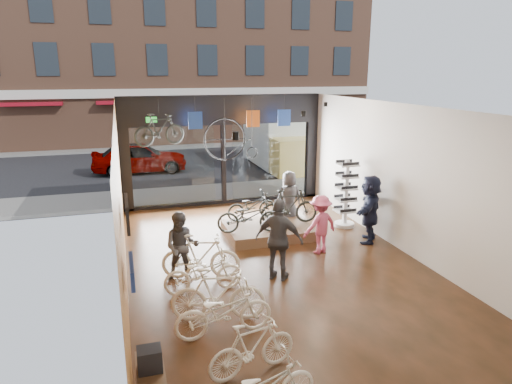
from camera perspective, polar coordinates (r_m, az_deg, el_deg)
name	(u,v)px	position (r m, az deg, el deg)	size (l,w,h in m)	color
ground_plane	(280,271)	(11.02, 3.00, -9.84)	(7.00, 12.00, 0.04)	black
ceiling	(282,108)	(10.04, 3.30, 10.48)	(7.00, 12.00, 0.04)	black
wall_left	(120,206)	(9.79, -16.64, -1.69)	(0.04, 12.00, 3.80)	#955E1C
wall_right	(414,183)	(11.99, 19.19, 1.10)	(0.04, 12.00, 3.80)	beige
wall_back	(474,336)	(5.51, 25.60, -15.98)	(7.00, 0.04, 3.80)	beige
storefront	(223,150)	(16.01, -4.12, 5.21)	(7.00, 0.26, 3.80)	black
exit_sign	(151,120)	(15.41, -12.95, 8.81)	(0.35, 0.06, 0.18)	#198C26
street_road	(188,158)	(25.08, -8.55, 4.20)	(30.00, 18.00, 0.02)	black
sidewalk_near	(217,193)	(17.56, -4.86, -0.09)	(30.00, 2.40, 0.12)	slate
sidewalk_far	(178,146)	(28.98, -9.71, 5.73)	(30.00, 2.00, 0.12)	slate
opposite_building	(168,31)	(31.19, -10.90, 19.11)	(26.00, 5.00, 14.00)	brown
street_car	(139,157)	(21.78, -14.37, 4.23)	(1.71, 4.25, 1.45)	gray
box_truck	(282,143)	(21.96, 3.21, 6.12)	(2.09, 6.27, 2.47)	silver
floor_bike_1	(252,348)	(7.45, -0.47, -18.88)	(0.42, 1.50, 0.90)	white
floor_bike_2	(224,312)	(8.37, -4.06, -14.69)	(0.62, 1.77, 0.93)	white
floor_bike_3	(218,294)	(8.79, -4.75, -12.64)	(0.51, 1.79, 1.08)	white
floor_bike_4	(203,273)	(9.90, -6.63, -9.99)	(0.59, 1.68, 0.88)	white
floor_bike_5	(201,256)	(10.47, -6.93, -8.00)	(0.50, 1.78, 1.07)	white
display_platform	(268,230)	(13.16, 1.52, -4.81)	(2.40, 1.80, 0.30)	#47361F
display_bike_left	(249,216)	(12.43, -0.86, -3.05)	(0.61, 1.74, 0.91)	black
display_bike_mid	(289,207)	(13.15, 4.19, -1.86)	(0.47, 1.68, 1.01)	black
display_bike_right	(251,206)	(13.57, -0.58, -1.71)	(0.54, 1.55, 0.81)	black
customer_1	(182,247)	(10.35, -9.26, -6.77)	(0.78, 0.61, 1.60)	#3F3F44
customer_2	(279,240)	(10.23, 2.91, -6.00)	(1.11, 0.46, 1.89)	#3F3F44
customer_3	(320,224)	(11.85, 8.04, -4.03)	(1.00, 0.57, 1.55)	#CC4C72
customer_4	(289,198)	(13.92, 4.15, -0.77)	(0.82, 0.53, 1.67)	#3F3F44
customer_5	(370,209)	(12.87, 14.05, -2.03)	(1.74, 0.56, 1.88)	#161C33
sunglasses_rack	(346,194)	(13.93, 11.15, -0.21)	(0.60, 0.50, 2.04)	white
wall_merch	(136,316)	(6.77, -14.77, -14.74)	(0.40, 2.40, 2.60)	navy
penny_farthing	(233,141)	(14.21, -2.83, 6.44)	(1.64, 0.06, 1.31)	black
hung_bike	(159,130)	(13.76, -11.97, 7.65)	(0.45, 1.58, 0.95)	black
jersey_left	(195,121)	(14.88, -7.58, 8.85)	(0.45, 0.03, 0.55)	#1E3F99
jersey_mid	(253,119)	(15.30, -0.37, 9.14)	(0.45, 0.03, 0.55)	#CC5919
jersey_right	(284,118)	(15.64, 3.55, 9.24)	(0.45, 0.03, 0.55)	#1E3F99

